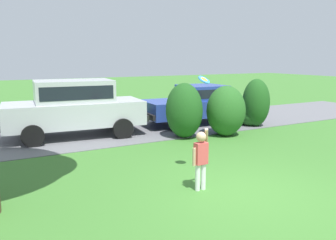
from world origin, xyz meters
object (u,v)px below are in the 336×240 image
at_px(child_thrower, 201,156).
at_px(frisbee, 204,80).
at_px(parked_sedan, 197,103).
at_px(parked_suv, 74,105).

height_order(child_thrower, frisbee, frisbee).
distance_m(parked_sedan, frisbee, 6.34).
distance_m(parked_suv, frisbee, 5.61).
height_order(parked_sedan, frisbee, frisbee).
relative_size(parked_sedan, parked_suv, 0.93).
xyz_separation_m(parked_sedan, child_thrower, (-3.88, -6.04, -0.13)).
bearing_deg(child_thrower, frisbee, 53.54).
distance_m(parked_sedan, child_thrower, 7.18).
bearing_deg(parked_sedan, parked_suv, 179.96).
xyz_separation_m(parked_sedan, frisbee, (-3.30, -5.25, 1.33)).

